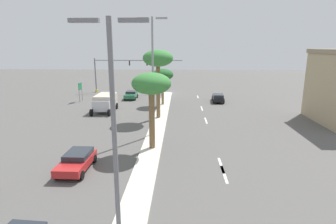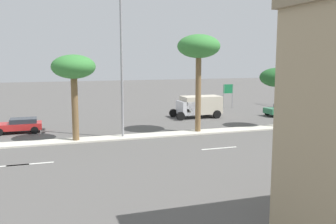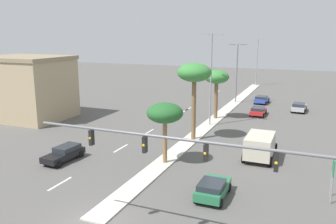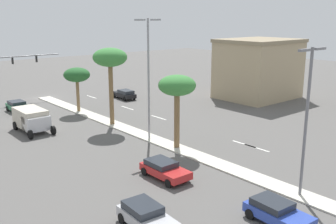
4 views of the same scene
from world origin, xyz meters
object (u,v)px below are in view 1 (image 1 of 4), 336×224
(traffic_signal_gantry, at_px, (120,69))
(sedan_green_right, at_px, (131,95))
(directional_road_sign, at_px, (80,88))
(street_lamp_rear, at_px, (114,127))
(palm_tree_leading, at_px, (158,60))
(sedan_black_near, at_px, (218,98))
(palm_tree_far, at_px, (163,75))
(palm_tree_left, at_px, (151,86))
(sedan_red_rear, at_px, (77,161))
(box_truck, at_px, (105,102))
(street_lamp_near, at_px, (153,69))

(traffic_signal_gantry, distance_m, sedan_green_right, 8.40)
(directional_road_sign, relative_size, street_lamp_rear, 0.32)
(palm_tree_leading, bearing_deg, sedan_black_near, -129.53)
(palm_tree_far, relative_size, palm_tree_left, 0.83)
(palm_tree_leading, relative_size, street_lamp_rear, 0.86)
(sedan_red_rear, height_order, sedan_black_near, sedan_black_near)
(palm_tree_left, relative_size, sedan_green_right, 1.73)
(palm_tree_leading, distance_m, box_truck, 10.37)
(palm_tree_leading, bearing_deg, street_lamp_near, 90.32)
(palm_tree_leading, distance_m, sedan_black_near, 15.66)
(street_lamp_near, bearing_deg, sedan_green_right, -73.42)
(palm_tree_left, bearing_deg, box_truck, -59.75)
(palm_tree_far, distance_m, street_lamp_near, 14.93)
(sedan_green_right, relative_size, sedan_black_near, 0.89)
(sedan_green_right, distance_m, sedan_black_near, 15.03)
(traffic_signal_gantry, relative_size, street_lamp_rear, 1.76)
(sedan_black_near, bearing_deg, palm_tree_leading, 50.47)
(palm_tree_leading, xyz_separation_m, street_lamp_near, (-0.04, 6.76, -0.57))
(street_lamp_rear, bearing_deg, sedan_red_rear, -58.66)
(traffic_signal_gantry, bearing_deg, palm_tree_left, 107.39)
(directional_road_sign, bearing_deg, palm_tree_far, 171.30)
(directional_road_sign, distance_m, sedan_red_rear, 26.73)
(street_lamp_near, bearing_deg, sedan_black_near, -116.93)
(palm_tree_leading, xyz_separation_m, palm_tree_left, (-0.30, 10.59, -1.64))
(street_lamp_near, xyz_separation_m, street_lamp_rear, (-0.14, 16.59, -0.86))
(traffic_signal_gantry, bearing_deg, directional_road_sign, 64.60)
(sedan_red_rear, xyz_separation_m, sedan_green_right, (0.97, -28.07, 0.03))
(palm_tree_left, xyz_separation_m, sedan_green_right, (6.15, -23.61, -4.98))
(directional_road_sign, distance_m, sedan_green_right, 8.54)
(sedan_green_right, xyz_separation_m, sedan_black_near, (-14.89, 2.07, -0.00))
(directional_road_sign, height_order, sedan_green_right, directional_road_sign)
(palm_tree_far, bearing_deg, sedan_red_rear, 77.95)
(palm_tree_far, relative_size, street_lamp_rear, 0.56)
(palm_tree_left, height_order, sedan_red_rear, palm_tree_left)
(sedan_red_rear, bearing_deg, street_lamp_rear, 121.34)
(sedan_black_near, bearing_deg, palm_tree_left, 67.91)
(box_truck, bearing_deg, palm_tree_far, -148.74)
(palm_tree_far, height_order, street_lamp_rear, street_lamp_rear)
(traffic_signal_gantry, distance_m, box_truck, 16.81)
(palm_tree_left, height_order, sedan_green_right, palm_tree_left)
(traffic_signal_gantry, distance_m, sedan_black_near, 20.58)
(box_truck, bearing_deg, palm_tree_left, 120.25)
(sedan_green_right, bearing_deg, directional_road_sign, 20.15)
(street_lamp_near, relative_size, street_lamp_rear, 1.17)
(directional_road_sign, xyz_separation_m, box_truck, (-5.95, 6.86, -0.92))
(directional_road_sign, xyz_separation_m, palm_tree_left, (-14.03, 20.72, 3.46))
(street_lamp_near, bearing_deg, palm_tree_left, 93.85)
(palm_tree_leading, height_order, sedan_green_right, palm_tree_leading)
(traffic_signal_gantry, height_order, sedan_black_near, traffic_signal_gantry)
(directional_road_sign, xyz_separation_m, sedan_red_rear, (-8.85, 25.17, -1.55))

